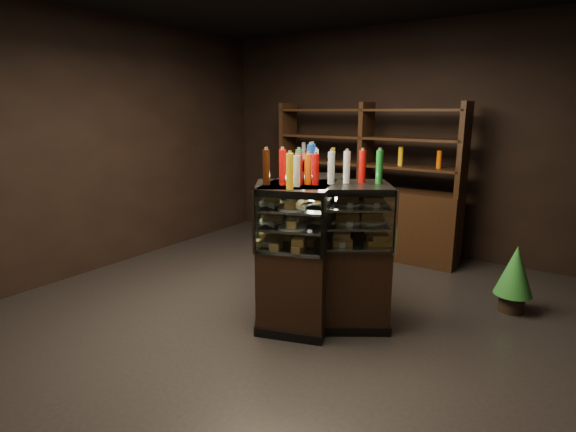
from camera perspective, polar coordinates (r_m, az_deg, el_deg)
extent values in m
plane|color=black|center=(4.59, -0.38, -11.11)|extent=(5.00, 5.00, 0.00)
cube|color=black|center=(6.42, 12.36, 9.42)|extent=(5.00, 0.02, 3.00)
cube|color=black|center=(5.97, -20.95, 8.60)|extent=(0.02, 5.00, 3.00)
cube|color=black|center=(4.11, 4.23, -8.47)|extent=(1.28, 1.11, 0.75)
cube|color=black|center=(4.25, 4.15, -12.68)|extent=(1.31, 1.14, 0.08)
cube|color=black|center=(3.87, 4.45, 3.65)|extent=(1.28, 1.11, 0.06)
cube|color=silver|center=(3.98, 4.32, -3.31)|extent=(1.21, 1.04, 0.02)
cube|color=silver|center=(3.94, 4.36, -0.85)|extent=(1.21, 1.04, 0.02)
cube|color=silver|center=(3.90, 4.40, 1.41)|extent=(1.21, 1.04, 0.02)
cube|color=white|center=(3.63, 4.68, -0.79)|extent=(0.97, 0.63, 0.53)
cylinder|color=silver|center=(3.73, 13.51, -0.76)|extent=(0.03, 0.03, 0.55)
cylinder|color=silver|center=(3.65, -4.36, -0.73)|extent=(0.03, 0.03, 0.55)
cube|color=black|center=(4.28, 2.12, -7.54)|extent=(0.89, 1.27, 0.75)
cube|color=black|center=(4.41, 2.09, -11.62)|extent=(0.92, 1.31, 0.08)
cube|color=black|center=(4.05, 2.23, 4.10)|extent=(0.89, 1.27, 0.06)
cube|color=silver|center=(4.16, 2.17, -2.57)|extent=(0.84, 1.21, 0.02)
cube|color=silver|center=(4.12, 2.19, -0.20)|extent=(0.84, 1.21, 0.02)
cube|color=silver|center=(4.08, 2.21, 1.97)|extent=(0.84, 1.21, 0.02)
cube|color=white|center=(4.18, -1.76, 1.10)|extent=(0.36, 1.10, 0.53)
cylinder|color=silver|center=(3.65, -4.36, -0.73)|extent=(0.03, 0.03, 0.55)
cylinder|color=silver|center=(4.71, 0.49, 2.50)|extent=(0.03, 0.03, 0.55)
cube|color=gold|center=(3.94, -2.66, -2.89)|extent=(0.20, 0.17, 0.06)
cube|color=gold|center=(3.94, 2.02, -2.90)|extent=(0.20, 0.17, 0.06)
cube|color=gold|center=(3.96, 6.68, -2.90)|extent=(0.20, 0.17, 0.06)
cube|color=gold|center=(4.01, 11.26, -2.88)|extent=(0.20, 0.17, 0.06)
cylinder|color=white|center=(3.93, -1.99, -0.59)|extent=(0.24, 0.24, 0.01)
cube|color=gold|center=(3.92, -2.00, -0.10)|extent=(0.19, 0.16, 0.05)
cylinder|color=white|center=(3.93, 1.19, -0.60)|extent=(0.24, 0.24, 0.01)
cube|color=gold|center=(3.92, 1.19, -0.11)|extent=(0.19, 0.16, 0.05)
cylinder|color=white|center=(3.93, 4.37, -0.60)|extent=(0.24, 0.24, 0.01)
cube|color=gold|center=(3.93, 4.38, -0.11)|extent=(0.19, 0.16, 0.05)
cylinder|color=white|center=(3.95, 7.52, -0.61)|extent=(0.24, 0.24, 0.01)
cube|color=gold|center=(3.95, 7.54, -0.12)|extent=(0.19, 0.16, 0.05)
cylinder|color=white|center=(3.99, 10.64, -0.61)|extent=(0.24, 0.24, 0.01)
cube|color=gold|center=(3.98, 10.66, -0.13)|extent=(0.19, 0.16, 0.05)
cylinder|color=white|center=(3.89, -2.01, 1.68)|extent=(0.24, 0.24, 0.02)
cube|color=gold|center=(3.89, -2.01, 2.18)|extent=(0.19, 0.16, 0.05)
cylinder|color=white|center=(3.89, 1.20, 1.68)|extent=(0.24, 0.24, 0.02)
cube|color=gold|center=(3.88, 1.20, 2.18)|extent=(0.19, 0.16, 0.05)
cylinder|color=white|center=(3.90, 4.41, 1.67)|extent=(0.24, 0.24, 0.02)
cube|color=gold|center=(3.89, 4.42, 2.16)|extent=(0.19, 0.16, 0.05)
cylinder|color=white|center=(3.92, 7.59, 1.65)|extent=(0.24, 0.24, 0.02)
cube|color=gold|center=(3.91, 7.61, 2.14)|extent=(0.19, 0.16, 0.05)
cylinder|color=white|center=(3.95, 10.73, 1.63)|extent=(0.24, 0.24, 0.02)
cube|color=gold|center=(3.95, 10.76, 2.12)|extent=(0.19, 0.16, 0.05)
cube|color=gold|center=(4.61, 3.27, -0.52)|extent=(0.14, 0.20, 0.06)
cube|color=gold|center=(4.31, 2.32, -1.50)|extent=(0.14, 0.20, 0.06)
cube|color=gold|center=(4.01, 1.22, -2.62)|extent=(0.14, 0.20, 0.06)
cube|color=gold|center=(3.71, -0.06, -3.92)|extent=(0.14, 0.20, 0.06)
cylinder|color=white|center=(4.53, 3.52, 1.24)|extent=(0.24, 0.24, 0.01)
cube|color=gold|center=(4.52, 3.53, 1.67)|extent=(0.13, 0.19, 0.05)
cylinder|color=white|center=(4.32, 2.89, 0.67)|extent=(0.24, 0.24, 0.01)
cube|color=gold|center=(4.31, 2.89, 1.12)|extent=(0.13, 0.19, 0.05)
cylinder|color=white|center=(4.11, 2.19, 0.03)|extent=(0.24, 0.24, 0.01)
cube|color=gold|center=(4.10, 2.20, 0.50)|extent=(0.13, 0.19, 0.05)
cylinder|color=white|center=(3.91, 1.42, -0.67)|extent=(0.24, 0.24, 0.01)
cube|color=gold|center=(3.90, 1.43, -0.18)|extent=(0.13, 0.19, 0.05)
cylinder|color=white|center=(3.70, 0.57, -1.45)|extent=(0.24, 0.24, 0.01)
cube|color=gold|center=(3.69, 0.57, -0.93)|extent=(0.13, 0.19, 0.05)
cylinder|color=white|center=(4.50, 3.55, 3.23)|extent=(0.24, 0.24, 0.02)
cube|color=gold|center=(4.49, 3.56, 3.66)|extent=(0.13, 0.19, 0.05)
cylinder|color=white|center=(4.29, 2.91, 2.74)|extent=(0.24, 0.24, 0.02)
cube|color=gold|center=(4.28, 2.92, 3.20)|extent=(0.13, 0.19, 0.05)
cylinder|color=white|center=(4.08, 2.21, 2.21)|extent=(0.24, 0.24, 0.02)
cube|color=gold|center=(4.07, 2.22, 2.68)|extent=(0.13, 0.19, 0.05)
cylinder|color=white|center=(3.87, 1.44, 1.62)|extent=(0.24, 0.24, 0.02)
cube|color=gold|center=(3.86, 1.44, 2.12)|extent=(0.13, 0.19, 0.05)
cylinder|color=white|center=(3.66, 0.57, 0.96)|extent=(0.24, 0.24, 0.02)
cube|color=gold|center=(3.66, 0.57, 1.48)|extent=(0.13, 0.19, 0.05)
cylinder|color=yellow|center=(3.85, -2.73, 6.16)|extent=(0.06, 0.06, 0.28)
cylinder|color=silver|center=(3.83, -2.76, 8.39)|extent=(0.03, 0.03, 0.02)
cylinder|color=#0F38B2|center=(3.84, -0.67, 6.17)|extent=(0.06, 0.06, 0.28)
cylinder|color=silver|center=(3.83, -0.68, 8.40)|extent=(0.03, 0.03, 0.02)
cylinder|color=#147223|center=(3.84, 1.40, 6.16)|extent=(0.06, 0.06, 0.28)
cylinder|color=silver|center=(3.83, 1.41, 8.39)|extent=(0.03, 0.03, 0.02)
cylinder|color=black|center=(3.85, 3.46, 6.15)|extent=(0.06, 0.06, 0.28)
cylinder|color=silver|center=(3.83, 3.49, 8.38)|extent=(0.03, 0.03, 0.02)
cylinder|color=silver|center=(3.85, 5.52, 6.13)|extent=(0.06, 0.06, 0.28)
cylinder|color=silver|center=(3.84, 5.57, 8.35)|extent=(0.03, 0.03, 0.02)
cylinder|color=#B20C0A|center=(3.87, 7.56, 6.11)|extent=(0.06, 0.06, 0.28)
cylinder|color=silver|center=(3.85, 7.63, 8.32)|extent=(0.03, 0.03, 0.02)
cylinder|color=#D8590A|center=(3.89, 9.59, 6.07)|extent=(0.06, 0.06, 0.28)
cylinder|color=silver|center=(3.87, 9.67, 8.27)|extent=(0.03, 0.03, 0.02)
cylinder|color=yellow|center=(3.91, 11.59, 6.03)|extent=(0.06, 0.06, 0.28)
cylinder|color=silver|center=(3.90, 11.70, 8.22)|extent=(0.03, 0.03, 0.02)
cylinder|color=yellow|center=(4.50, 3.73, 7.18)|extent=(0.06, 0.06, 0.28)
cylinder|color=silver|center=(4.48, 3.76, 9.08)|extent=(0.03, 0.03, 0.02)
cylinder|color=#0F38B2|center=(4.36, 3.34, 7.00)|extent=(0.06, 0.06, 0.28)
cylinder|color=silver|center=(4.35, 3.37, 8.96)|extent=(0.03, 0.03, 0.02)
cylinder|color=#147223|center=(4.23, 2.93, 6.80)|extent=(0.06, 0.06, 0.28)
cylinder|color=silver|center=(4.22, 2.95, 8.83)|extent=(0.03, 0.03, 0.02)
cylinder|color=black|center=(4.10, 2.48, 6.60)|extent=(0.06, 0.06, 0.28)
cylinder|color=silver|center=(4.08, 2.50, 8.69)|extent=(0.03, 0.03, 0.02)
cylinder|color=silver|center=(3.96, 2.01, 6.38)|extent=(0.06, 0.06, 0.28)
cylinder|color=silver|center=(3.95, 2.03, 8.54)|extent=(0.03, 0.03, 0.02)
cylinder|color=#B20C0A|center=(3.83, 1.51, 6.15)|extent=(0.06, 0.06, 0.28)
cylinder|color=silver|center=(3.82, 1.52, 8.38)|extent=(0.03, 0.03, 0.02)
cylinder|color=#D8590A|center=(3.70, 0.97, 5.89)|extent=(0.06, 0.06, 0.28)
cylinder|color=silver|center=(3.68, 0.97, 8.21)|extent=(0.03, 0.03, 0.02)
cylinder|color=yellow|center=(3.57, 0.39, 5.62)|extent=(0.06, 0.06, 0.28)
cylinder|color=silver|center=(3.55, 0.39, 8.02)|extent=(0.03, 0.03, 0.02)
cylinder|color=black|center=(4.91, 26.49, -9.82)|extent=(0.23, 0.23, 0.17)
cone|color=#195A1A|center=(4.80, 26.89, -6.19)|extent=(0.35, 0.35, 0.48)
cone|color=#195A1A|center=(4.75, 27.09, -4.37)|extent=(0.27, 0.27, 0.34)
cube|color=black|center=(6.20, 9.48, -0.40)|extent=(2.55, 0.46, 0.90)
cube|color=black|center=(6.66, 0.00, 9.42)|extent=(0.07, 0.38, 1.10)
cube|color=black|center=(6.05, 9.84, 8.84)|extent=(0.07, 0.38, 1.10)
cube|color=black|center=(5.64, 21.43, 7.83)|extent=(0.07, 0.38, 1.10)
cube|color=black|center=(6.07, 9.75, 6.49)|extent=(2.49, 0.42, 0.03)
cube|color=black|center=(6.04, 9.88, 9.79)|extent=(2.49, 0.42, 0.03)
cube|color=black|center=(6.03, 10.01, 13.11)|extent=(2.49, 0.42, 0.03)
cylinder|color=yellow|center=(6.52, 2.01, 8.23)|extent=(0.06, 0.06, 0.22)
cylinder|color=#0F38B2|center=(6.28, 5.76, 7.98)|extent=(0.06, 0.06, 0.22)
cylinder|color=#147223|center=(6.06, 9.79, 7.67)|extent=(0.06, 0.06, 0.22)
cylinder|color=black|center=(5.87, 14.09, 7.29)|extent=(0.06, 0.06, 0.22)
cylinder|color=silver|center=(5.72, 18.64, 6.85)|extent=(0.06, 0.06, 0.22)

